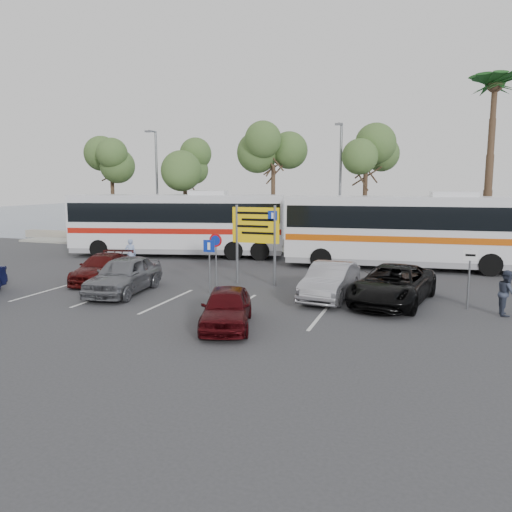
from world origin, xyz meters
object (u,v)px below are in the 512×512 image
(car_silver_b, at_px, (330,281))
(pedestrian_near, at_px, (131,254))
(street_lamp_left, at_px, (156,183))
(coach_bus_left, at_px, (178,226))
(direction_sign, at_px, (256,231))
(car_maroon, at_px, (102,268))
(pedestrian_far, at_px, (507,293))
(suv_black, at_px, (393,285))
(street_lamp_right, at_px, (340,182))
(car_silver_a, at_px, (124,275))
(car_red, at_px, (227,307))
(coach_bus_right, at_px, (412,233))

(car_silver_b, distance_m, pedestrian_near, 11.99)
(street_lamp_left, bearing_deg, coach_bus_left, -45.31)
(direction_sign, height_order, car_silver_b, direction_sign)
(car_maroon, height_order, pedestrian_far, pedestrian_far)
(street_lamp_left, distance_m, suv_black, 21.28)
(suv_black, distance_m, pedestrian_far, 3.90)
(street_lamp_left, xyz_separation_m, direction_sign, (11.00, -10.32, -2.17))
(street_lamp_left, bearing_deg, car_silver_b, -39.21)
(street_lamp_right, relative_size, direction_sign, 2.23)
(street_lamp_left, xyz_separation_m, suv_black, (17.13, -12.02, -3.87))
(direction_sign, distance_m, car_maroon, 7.43)
(coach_bus_left, distance_m, car_silver_b, 14.12)
(street_lamp_right, distance_m, car_silver_a, 15.80)
(car_silver_a, relative_size, car_red, 1.21)
(pedestrian_near, bearing_deg, pedestrian_far, 145.80)
(coach_bus_right, distance_m, suv_black, 8.45)
(car_silver_a, height_order, car_maroon, car_silver_a)
(car_silver_a, bearing_deg, pedestrian_near, 113.60)
(direction_sign, xyz_separation_m, suv_black, (6.13, -1.70, -1.70))
(car_maroon, distance_m, pedestrian_far, 17.01)
(suv_black, bearing_deg, coach_bus_left, 158.89)
(car_red, distance_m, car_silver_b, 5.55)
(street_lamp_right, xyz_separation_m, car_red, (-0.67, -17.02, -3.96))
(direction_sign, bearing_deg, street_lamp_left, 136.83)
(street_lamp_left, height_order, pedestrian_far, street_lamp_left)
(direction_sign, relative_size, car_silver_b, 0.83)
(direction_sign, relative_size, suv_black, 0.69)
(suv_black, bearing_deg, direction_sign, 175.29)
(street_lamp_left, distance_m, car_silver_b, 19.40)
(car_silver_b, bearing_deg, car_maroon, -176.00)
(coach_bus_left, xyz_separation_m, car_silver_b, (11.23, -8.48, -1.19))
(pedestrian_near, bearing_deg, car_maroon, 80.35)
(coach_bus_left, bearing_deg, pedestrian_near, -92.68)
(coach_bus_left, relative_size, car_silver_a, 2.95)
(direction_sign, distance_m, pedestrian_near, 8.11)
(car_red, height_order, car_silver_b, car_silver_b)
(car_silver_b, bearing_deg, pedestrian_near, 167.02)
(street_lamp_left, relative_size, pedestrian_near, 4.94)
(car_maroon, bearing_deg, pedestrian_near, 89.45)
(street_lamp_left, xyz_separation_m, car_red, (12.33, -17.02, -3.96))
(car_maroon, distance_m, suv_black, 13.13)
(direction_sign, bearing_deg, pedestrian_near, 166.89)
(car_silver_a, xyz_separation_m, suv_black, (10.73, 1.81, -0.05))
(car_red, bearing_deg, suv_black, 28.82)
(street_lamp_right, bearing_deg, coach_bus_left, -159.58)
(street_lamp_left, height_order, street_lamp_right, same)
(coach_bus_left, height_order, car_silver_b, coach_bus_left)
(street_lamp_right, distance_m, car_red, 17.49)
(street_lamp_right, height_order, coach_bus_right, street_lamp_right)
(street_lamp_left, distance_m, car_red, 21.39)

